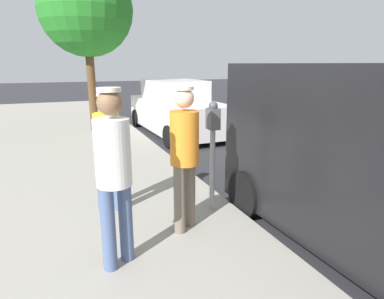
{
  "coord_description": "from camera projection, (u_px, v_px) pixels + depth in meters",
  "views": [
    {
      "loc": [
        3.23,
        3.14,
        2.14
      ],
      "look_at": [
        1.65,
        -0.74,
        1.05
      ],
      "focal_mm": 30.78,
      "sensor_mm": 36.0,
      "label": 1
    }
  ],
  "objects": [
    {
      "name": "pedestrian_in_orange",
      "position": [
        184.0,
        150.0,
        3.86
      ],
      "size": [
        0.34,
        0.34,
        1.75
      ],
      "color": "#726656",
      "rests_on": "sidewalk_slab"
    },
    {
      "name": "pedestrian_in_white",
      "position": [
        114.0,
        168.0,
        3.13
      ],
      "size": [
        0.34,
        0.34,
        1.79
      ],
      "color": "#4C608C",
      "rests_on": "sidewalk_slab"
    },
    {
      "name": "street_tree",
      "position": [
        86.0,
        10.0,
        9.31
      ],
      "size": [
        2.63,
        2.63,
        4.81
      ],
      "color": "brown",
      "rests_on": "sidewalk_slab"
    },
    {
      "name": "ground_plane",
      "position": [
        323.0,
        224.0,
        4.54
      ],
      "size": [
        80.0,
        80.0,
        0.0
      ],
      "primitive_type": "plane",
      "color": "#2D2D33"
    },
    {
      "name": "sidewalk_slab",
      "position": [
        47.0,
        281.0,
        3.24
      ],
      "size": [
        5.0,
        32.0,
        0.15
      ],
      "primitive_type": "cube",
      "color": "#9E998E",
      "rests_on": "ground"
    },
    {
      "name": "parking_meter_near",
      "position": [
        213.0,
        138.0,
        4.41
      ],
      "size": [
        0.14,
        0.18,
        1.52
      ],
      "color": "gray",
      "rests_on": "sidewalk_slab"
    },
    {
      "name": "parked_sedan_behind",
      "position": [
        177.0,
        110.0,
        10.32
      ],
      "size": [
        2.08,
        4.46,
        1.65
      ],
      "color": "white",
      "rests_on": "ground"
    },
    {
      "name": "pedestrian_in_yellow",
      "position": [
        107.0,
        146.0,
        4.42
      ],
      "size": [
        0.34,
        0.34,
        1.63
      ],
      "color": "#4C608C",
      "rests_on": "sidewalk_slab"
    }
  ]
}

